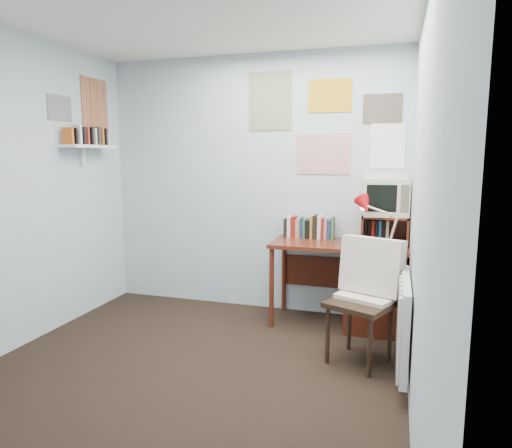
{
  "coord_description": "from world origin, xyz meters",
  "views": [
    {
      "loc": [
        1.36,
        -2.58,
        1.54
      ],
      "look_at": [
        0.26,
        1.02,
        0.97
      ],
      "focal_mm": 32.0,
      "sensor_mm": 36.0,
      "label": 1
    }
  ],
  "objects": [
    {
      "name": "tv_riser",
      "position": [
        1.29,
        1.59,
        0.89
      ],
      "size": [
        0.4,
        0.3,
        0.25
      ],
      "primitive_type": "cube",
      "color": "#552113",
      "rests_on": "desk"
    },
    {
      "name": "desk",
      "position": [
        1.17,
        1.48,
        0.41
      ],
      "size": [
        1.2,
        0.55,
        0.76
      ],
      "color": "#552113",
      "rests_on": "ground"
    },
    {
      "name": "back_wall",
      "position": [
        0.0,
        1.75,
        1.25
      ],
      "size": [
        3.0,
        0.02,
        2.5
      ],
      "primitive_type": "cube",
      "color": "#ACB8C5",
      "rests_on": "ground"
    },
    {
      "name": "wall_shelf",
      "position": [
        -1.4,
        1.1,
        1.62
      ],
      "size": [
        0.2,
        0.62,
        0.24
      ],
      "primitive_type": "cube",
      "color": "white",
      "rests_on": "left_wall"
    },
    {
      "name": "right_wall",
      "position": [
        1.5,
        0.0,
        1.25
      ],
      "size": [
        0.02,
        3.5,
        2.5
      ],
      "primitive_type": "cube",
      "color": "#ACB8C5",
      "rests_on": "ground"
    },
    {
      "name": "crt_tv",
      "position": [
        1.28,
        1.61,
        1.19
      ],
      "size": [
        0.42,
        0.39,
        0.36
      ],
      "primitive_type": "cube",
      "rotation": [
        0.0,
        0.0,
        0.12
      ],
      "color": "beige",
      "rests_on": "tv_riser"
    },
    {
      "name": "ground",
      "position": [
        0.0,
        0.0,
        0.0
      ],
      "size": [
        3.5,
        3.5,
        0.0
      ],
      "primitive_type": "plane",
      "color": "black",
      "rests_on": "ground"
    },
    {
      "name": "posters_left",
      "position": [
        -1.49,
        1.1,
        2.0
      ],
      "size": [
        0.01,
        0.7,
        0.6
      ],
      "primitive_type": "cube",
      "color": "white",
      "rests_on": "left_wall"
    },
    {
      "name": "radiator",
      "position": [
        1.46,
        0.55,
        0.42
      ],
      "size": [
        0.09,
        0.8,
        0.6
      ],
      "primitive_type": "cube",
      "color": "white",
      "rests_on": "right_wall"
    },
    {
      "name": "posters_back",
      "position": [
        0.7,
        1.74,
        1.85
      ],
      "size": [
        1.2,
        0.01,
        0.9
      ],
      "primitive_type": "cube",
      "color": "white",
      "rests_on": "back_wall"
    },
    {
      "name": "desk_chair",
      "position": [
        1.15,
        0.74,
        0.45
      ],
      "size": [
        0.6,
        0.59,
        0.9
      ],
      "primitive_type": "cube",
      "rotation": [
        0.0,
        0.0,
        -0.41
      ],
      "color": "black",
      "rests_on": "ground"
    },
    {
      "name": "desk_lamp",
      "position": [
        1.38,
        1.26,
        0.96
      ],
      "size": [
        0.3,
        0.26,
        0.39
      ],
      "primitive_type": "cube",
      "rotation": [
        0.0,
        0.0,
        0.09
      ],
      "color": "red",
      "rests_on": "desk"
    },
    {
      "name": "book_row",
      "position": [
        0.66,
        1.66,
        0.87
      ],
      "size": [
        0.6,
        0.14,
        0.22
      ],
      "primitive_type": "cube",
      "color": "#552113",
      "rests_on": "desk"
    }
  ]
}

